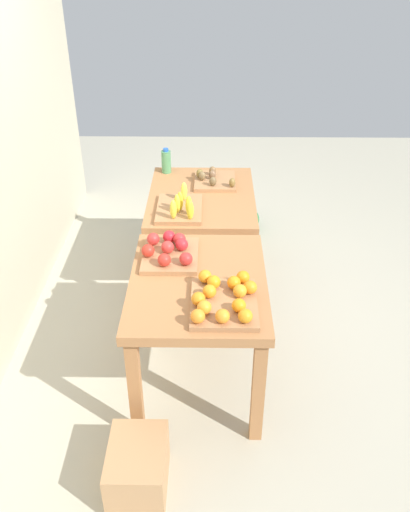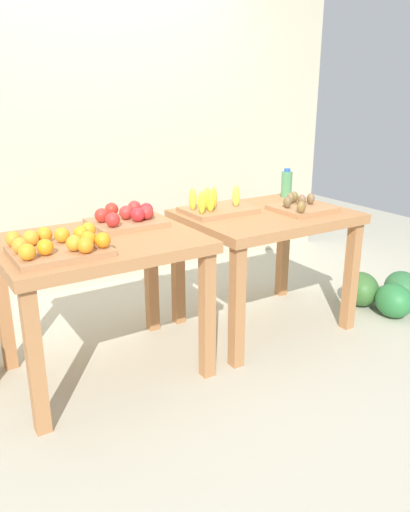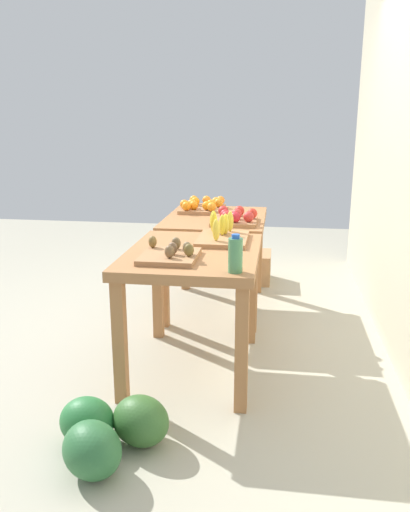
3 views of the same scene
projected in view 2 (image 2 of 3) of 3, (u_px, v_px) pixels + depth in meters
The scene contains 10 objects.
ground_plane at pixel (192, 345), 3.17m from camera, with size 8.00×8.00×0.00m, color #B1AC97.
back_wall at pixel (98, 94), 3.78m from camera, with size 4.40×0.12×3.00m, color beige.
display_table_left at pixel (100, 260), 2.67m from camera, with size 1.04×0.80×0.79m.
display_table_right at pixel (265, 230), 3.24m from camera, with size 1.04×0.80×0.79m.
orange_bin at pixel (59, 245), 2.38m from camera, with size 0.46×0.38×0.11m.
apple_bin at pixel (127, 218), 2.89m from camera, with size 0.40×0.36×0.11m.
banana_crate at pixel (216, 207), 3.16m from camera, with size 0.44×0.32×0.17m.
kiwi_bin at pixel (301, 207), 3.22m from camera, with size 0.36×0.32×0.10m.
water_bottle at pixel (287, 184), 3.62m from camera, with size 0.08×0.08×0.20m.
watermelon_pile at pixel (385, 292), 3.67m from camera, with size 0.64×0.61×0.25m.
Camera 2 is at (-1.43, -2.44, 1.54)m, focal length 35.25 mm.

